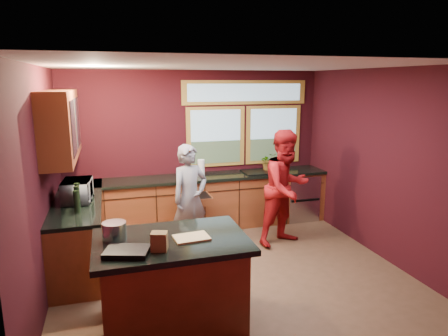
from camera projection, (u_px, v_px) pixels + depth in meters
name	position (u px, v px, depth m)	size (l,w,h in m)	color
floor	(230.00, 270.00, 5.43)	(4.50, 4.50, 0.00)	brown
room_shell	(179.00, 137.00, 5.18)	(4.52, 4.02, 2.71)	black
back_counter	(212.00, 201.00, 6.97)	(4.50, 0.64, 0.93)	#603016
left_counter	(79.00, 231.00, 5.59)	(0.64, 2.30, 0.93)	#603016
island	(172.00, 281.00, 4.15)	(1.55, 1.05, 0.95)	#603016
person_grey	(190.00, 198.00, 5.93)	(0.59, 0.39, 1.62)	slate
person_red	(286.00, 188.00, 6.16)	(0.88, 0.68, 1.81)	maroon
microwave	(77.00, 191.00, 5.34)	(0.53, 0.36, 0.29)	#999999
potted_plant	(268.00, 162.00, 7.18)	(0.29, 0.25, 0.32)	#999999
paper_towel	(201.00, 168.00, 6.79)	(0.12, 0.12, 0.28)	white
cutting_board	(191.00, 238.00, 4.06)	(0.35, 0.25, 0.02)	tan
stock_pot	(114.00, 231.00, 4.03)	(0.24, 0.24, 0.18)	#B6B6BB
paper_bag	(159.00, 241.00, 3.76)	(0.15, 0.12, 0.18)	brown
black_tray	(127.00, 252.00, 3.69)	(0.40, 0.28, 0.05)	black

